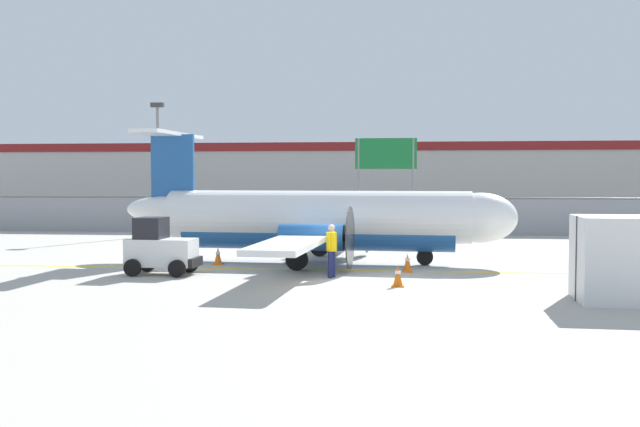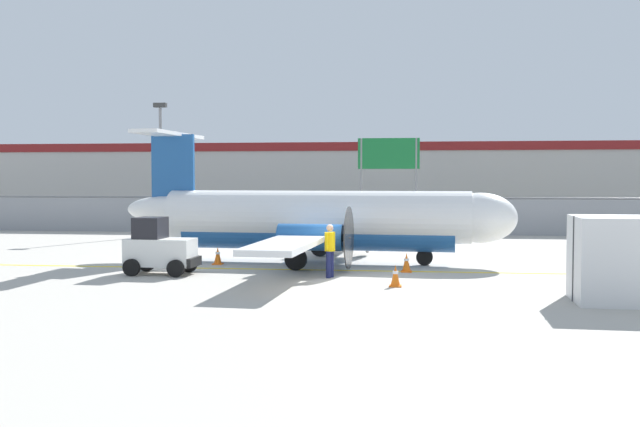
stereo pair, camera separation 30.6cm
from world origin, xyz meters
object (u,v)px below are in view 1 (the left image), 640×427
object	(u,v)px
baggage_tug	(160,248)
parked_car_3	(556,208)
traffic_cone_near_left	(218,256)
cargo_container	(625,259)
parked_car_1	(322,209)
traffic_cone_near_right	(408,263)
parked_car_0	(204,209)
parked_car_2	(438,211)
commuter_airplane	(324,220)
traffic_cone_far_left	(398,276)
highway_sign	(386,161)
ground_crew_worker	(332,248)
apron_light_pole	(158,157)

from	to	relation	value
baggage_tug	parked_car_3	world-z (taller)	baggage_tug
traffic_cone_near_left	cargo_container	bearing A→B (deg)	-27.92
parked_car_1	traffic_cone_near_right	bearing A→B (deg)	96.35
parked_car_0	parked_car_2	size ratio (longest dim) A/B	0.99
commuter_airplane	traffic_cone_near_right	bearing A→B (deg)	-31.72
commuter_airplane	baggage_tug	bearing A→B (deg)	-139.94
cargo_container	traffic_cone_near_left	world-z (taller)	cargo_container
traffic_cone_near_right	parked_car_1	bearing A→B (deg)	102.12
parked_car_3	traffic_cone_far_left	bearing A→B (deg)	68.50
cargo_container	highway_sign	distance (m)	24.21
commuter_airplane	traffic_cone_near_right	size ratio (longest dim) A/B	25.11
parked_car_1	parked_car_3	size ratio (longest dim) A/B	1.02
ground_crew_worker	parked_car_0	size ratio (longest dim) A/B	0.39
cargo_container	traffic_cone_far_left	distance (m)	6.16
baggage_tug	traffic_cone_near_left	world-z (taller)	baggage_tug
traffic_cone_near_right	parked_car_2	bearing A→B (deg)	84.67
cargo_container	parked_car_2	xyz separation A→B (m)	(-3.13, 30.34, -0.21)
parked_car_3	parked_car_2	bearing A→B (deg)	30.55
cargo_container	traffic_cone_near_left	bearing A→B (deg)	154.10
commuter_airplane	parked_car_2	distance (m)	23.54
cargo_container	traffic_cone_far_left	size ratio (longest dim) A/B	3.86
commuter_airplane	traffic_cone_near_left	size ratio (longest dim) A/B	25.11
traffic_cone_far_left	ground_crew_worker	bearing A→B (deg)	142.17
cargo_container	traffic_cone_near_right	size ratio (longest dim) A/B	3.86
baggage_tug	cargo_container	size ratio (longest dim) A/B	0.96
baggage_tug	parked_car_0	distance (m)	28.43
apron_light_pole	parked_car_3	bearing A→B (deg)	34.87
ground_crew_worker	traffic_cone_near_left	bearing A→B (deg)	-12.19
traffic_cone_near_left	parked_car_1	bearing A→B (deg)	88.03
ground_crew_worker	traffic_cone_near_right	size ratio (longest dim) A/B	2.66
parked_car_1	parked_car_2	distance (m)	8.76
traffic_cone_near_left	parked_car_3	world-z (taller)	parked_car_3
traffic_cone_far_left	parked_car_2	xyz separation A→B (m)	(2.66, 28.38, 0.58)
traffic_cone_near_right	parked_car_2	distance (m)	25.20
apron_light_pole	highway_sign	distance (m)	13.03
baggage_tug	traffic_cone_near_right	xyz separation A→B (m)	(8.11, 1.51, -0.54)
cargo_container	parked_car_1	xyz separation A→B (m)	(-11.44, 33.08, -0.21)
cargo_container	parked_car_2	bearing A→B (deg)	97.90
baggage_tug	apron_light_pole	distance (m)	16.48
commuter_airplane	apron_light_pole	xyz separation A→B (m)	(-10.38, 11.50, 2.70)
baggage_tug	ground_crew_worker	xyz separation A→B (m)	(5.69, -0.14, 0.10)
traffic_cone_near_right	highway_sign	distance (m)	18.29
baggage_tug	parked_car_2	world-z (taller)	baggage_tug
commuter_airplane	parked_car_0	xyz separation A→B (m)	(-11.35, 24.02, -0.71)
traffic_cone_near_right	ground_crew_worker	bearing A→B (deg)	-145.71
ground_crew_worker	parked_car_1	size ratio (longest dim) A/B	0.39
traffic_cone_near_right	parked_car_2	world-z (taller)	parked_car_2
cargo_container	traffic_cone_far_left	bearing A→B (deg)	163.26
traffic_cone_near_left	parked_car_3	size ratio (longest dim) A/B	0.15
ground_crew_worker	traffic_cone_near_left	size ratio (longest dim) A/B	2.66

